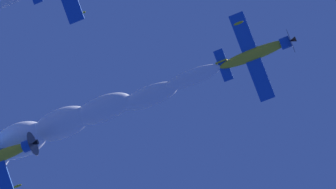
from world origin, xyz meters
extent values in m
ellipsoid|color=gold|center=(4.30, 5.70, 66.97)|extent=(6.41, 4.79, 1.65)
cylinder|color=#194CB2|center=(1.68, 7.31, 66.83)|extent=(1.54, 1.66, 1.44)
cone|color=black|center=(1.12, 7.65, 66.80)|extent=(0.96, 0.93, 0.69)
cylinder|color=#3F3F47|center=(1.25, 7.57, 66.81)|extent=(1.73, 2.59, 3.08)
cube|color=#194CB2|center=(4.44, 5.54, 66.83)|extent=(5.26, 7.40, 3.73)
ellipsoid|color=gold|center=(2.39, 2.35, 68.56)|extent=(0.94, 0.76, 0.36)
ellipsoid|color=gold|center=(6.48, 8.72, 65.09)|extent=(0.94, 0.76, 0.36)
cube|color=#194CB2|center=(6.81, 4.19, 67.15)|extent=(2.23, 2.88, 1.39)
cube|color=gold|center=(6.96, 4.35, 67.61)|extent=(1.28, 1.06, 1.11)
ellipsoid|color=#1E232D|center=(4.11, 6.02, 67.33)|extent=(1.78, 1.58, 0.95)
ellipsoid|color=gold|center=(20.49, 6.59, 68.00)|extent=(0.94, 0.75, 0.33)
cylinder|color=#194CB2|center=(23.40, -5.73, 64.57)|extent=(1.52, 1.65, 1.40)
cone|color=black|center=(22.84, -5.38, 64.56)|extent=(0.95, 0.93, 0.67)
cylinder|color=#3F3F47|center=(22.97, -5.46, 64.56)|extent=(1.66, 2.60, 3.06)
ellipsoid|color=gold|center=(24.14, -10.74, 66.13)|extent=(0.94, 0.75, 0.34)
ellipsoid|color=#1E232D|center=(25.84, -7.03, 65.01)|extent=(1.77, 1.57, 0.90)
ellipsoid|color=white|center=(9.48, 2.53, 67.09)|extent=(5.67, 4.27, 1.60)
ellipsoid|color=white|center=(13.02, 0.03, 67.24)|extent=(5.92, 4.68, 2.07)
ellipsoid|color=white|center=(17.13, -1.95, 67.28)|extent=(6.18, 5.08, 2.55)
ellipsoid|color=white|center=(20.83, -4.15, 67.39)|extent=(6.43, 5.49, 3.02)
ellipsoid|color=white|center=(24.66, -6.66, 67.61)|extent=(6.69, 5.90, 3.49)
camera|label=1|loc=(14.97, 21.50, 1.49)|focal=78.89mm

